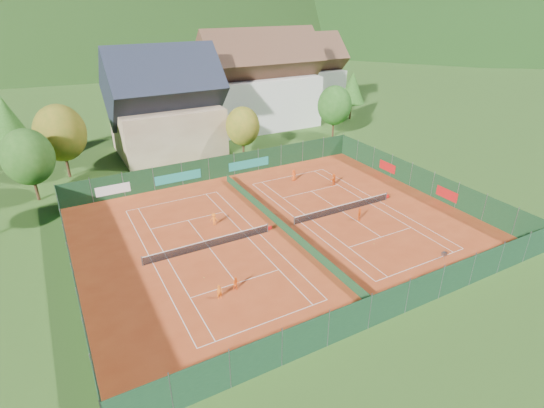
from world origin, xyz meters
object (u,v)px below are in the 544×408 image
(player_right_near, at_px, (359,214))
(player_right_far_b, at_px, (334,179))
(player_left_far, at_px, (214,219))
(player_left_near, at_px, (219,292))
(hotel_block_b, at_px, (302,77))
(hotel_block_a, at_px, (260,86))
(ball_hopper, at_px, (444,254))
(chalet, at_px, (166,109))
(player_left_mid, at_px, (236,284))
(player_right_far_a, at_px, (294,175))

(player_right_near, height_order, player_right_far_b, player_right_far_b)
(player_left_far, distance_m, player_right_near, 15.62)
(player_left_near, height_order, player_right_far_b, player_right_far_b)
(hotel_block_b, distance_m, player_left_far, 53.96)
(hotel_block_a, distance_m, ball_hopper, 48.99)
(chalet, relative_size, hotel_block_a, 0.75)
(player_left_mid, bearing_deg, player_right_far_b, 44.23)
(player_left_far, relative_size, player_right_near, 0.92)
(player_right_far_a, bearing_deg, hotel_block_b, -133.99)
(hotel_block_a, xyz_separation_m, player_right_far_b, (-4.45, -29.34, -6.59))
(chalet, bearing_deg, player_right_near, -70.78)
(hotel_block_b, height_order, player_left_near, hotel_block_b)
(ball_hopper, distance_m, player_left_near, 20.89)
(chalet, distance_m, hotel_block_b, 35.85)
(player_left_mid, bearing_deg, ball_hopper, -5.44)
(player_left_near, xyz_separation_m, player_right_far_b, (21.57, 14.26, 0.14))
(hotel_block_a, distance_m, player_left_near, 51.22)
(chalet, relative_size, ball_hopper, 20.25)
(player_right_far_a, bearing_deg, ball_hopper, 85.66)
(hotel_block_b, distance_m, ball_hopper, 59.82)
(hotel_block_a, height_order, ball_hopper, hotel_block_a)
(chalet, height_order, hotel_block_a, hotel_block_a)
(chalet, height_order, player_right_far_b, chalet)
(ball_hopper, xyz_separation_m, player_right_far_b, (1.19, 18.84, 0.23))
(hotel_block_a, xyz_separation_m, ball_hopper, (-5.64, -48.18, -6.83))
(player_left_near, bearing_deg, player_right_far_b, 30.93)
(player_left_near, bearing_deg, player_right_near, 13.07)
(player_right_near, relative_size, player_right_far_a, 0.99)
(hotel_block_a, bearing_deg, player_right_near, -101.29)
(hotel_block_b, bearing_deg, player_left_far, -131.94)
(hotel_block_a, height_order, player_left_far, hotel_block_a)
(player_left_far, distance_m, player_right_far_a, 15.12)
(player_left_far, bearing_deg, hotel_block_b, -100.40)
(chalet, relative_size, hotel_block_b, 0.94)
(player_left_near, height_order, player_left_far, player_left_far)
(player_left_mid, distance_m, player_right_near, 17.38)
(hotel_block_a, relative_size, player_right_near, 14.47)
(player_right_near, height_order, player_right_far_a, player_right_far_a)
(player_left_far, bearing_deg, chalet, -64.74)
(player_left_near, height_order, player_left_mid, player_left_near)
(player_left_far, bearing_deg, player_right_far_a, -123.69)
(chalet, height_order, hotel_block_b, chalet)
(player_left_mid, bearing_deg, player_left_near, -157.28)
(ball_hopper, xyz_separation_m, player_left_far, (-16.21, 16.29, 0.13))
(player_right_far_a, bearing_deg, player_right_near, 81.35)
(player_right_near, distance_m, player_right_far_a, 12.92)
(hotel_block_b, xyz_separation_m, player_right_far_a, (-22.12, -33.56, -5.86))
(ball_hopper, distance_m, player_right_near, 9.92)
(player_right_far_b, bearing_deg, ball_hopper, 60.45)
(hotel_block_a, relative_size, player_right_far_b, 13.71)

